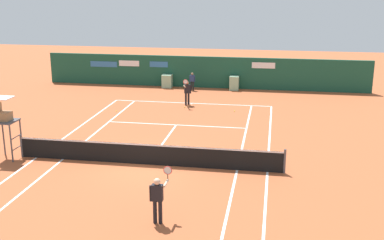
{
  "coord_description": "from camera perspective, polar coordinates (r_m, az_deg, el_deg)",
  "views": [
    {
      "loc": [
        5.42,
        -19.72,
        7.78
      ],
      "look_at": [
        1.2,
        4.77,
        0.8
      ],
      "focal_mm": 45.55,
      "sensor_mm": 36.0,
      "label": 1
    }
  ],
  "objects": [
    {
      "name": "tennis_net",
      "position": [
        21.7,
        -5.27,
        -3.95
      ],
      "size": [
        12.1,
        0.1,
        1.07
      ],
      "color": "#4C4C51",
      "rests_on": "ground_plane"
    },
    {
      "name": "tennis_ball_mid_court",
      "position": [
        31.03,
        -8.85,
        1.05
      ],
      "size": [
        0.07,
        0.07,
        0.07
      ],
      "primitive_type": "sphere",
      "color": "#CCE033",
      "rests_on": "ground_plane"
    },
    {
      "name": "tennis_ball_near_service_line",
      "position": [
        30.78,
        5.0,
        1.05
      ],
      "size": [
        0.07,
        0.07,
        0.07
      ],
      "primitive_type": "sphere",
      "color": "#CCE033",
      "rests_on": "ground_plane"
    },
    {
      "name": "umpire_chair",
      "position": [
        23.58,
        -21.08,
        0.14
      ],
      "size": [
        1.0,
        1.0,
        2.87
      ],
      "rotation": [
        0.0,
        0.0,
        -1.57
      ],
      "color": "#47474C",
      "rests_on": "ground_plane"
    },
    {
      "name": "sponsor_back_wall",
      "position": [
        37.67,
        1.32,
        5.56
      ],
      "size": [
        25.0,
        1.02,
        2.4
      ],
      "color": "#194C38",
      "rests_on": "ground_plane"
    },
    {
      "name": "player_near_side",
      "position": [
        16.39,
        -4.03,
        -8.91
      ],
      "size": [
        0.66,
        0.68,
        1.86
      ],
      "rotation": [
        0.0,
        0.0,
        -0.02
      ],
      "color": "black",
      "rests_on": "ground_plane"
    },
    {
      "name": "player_on_baseline",
      "position": [
        32.06,
        -0.57,
        3.41
      ],
      "size": [
        0.5,
        0.83,
        1.84
      ],
      "rotation": [
        0.0,
        0.0,
        3.53
      ],
      "color": "black",
      "rests_on": "ground_plane"
    },
    {
      "name": "ground_plane",
      "position": [
        22.39,
        -4.86,
        -4.69
      ],
      "size": [
        80.0,
        80.0,
        0.01
      ],
      "color": "#A8512D"
    },
    {
      "name": "ball_kid_right_post",
      "position": [
        36.68,
        0.03,
        4.69
      ],
      "size": [
        0.45,
        0.2,
        1.35
      ],
      "rotation": [
        0.0,
        0.0,
        3.03
      ],
      "color": "black",
      "rests_on": "ground_plane"
    },
    {
      "name": "tennis_ball_by_sideline",
      "position": [
        31.6,
        -0.86,
        1.5
      ],
      "size": [
        0.07,
        0.07,
        0.07
      ],
      "primitive_type": "sphere",
      "color": "#CCE033",
      "rests_on": "ground_plane"
    }
  ]
}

